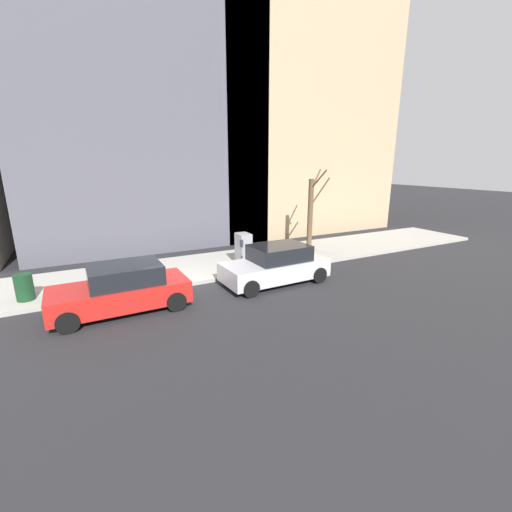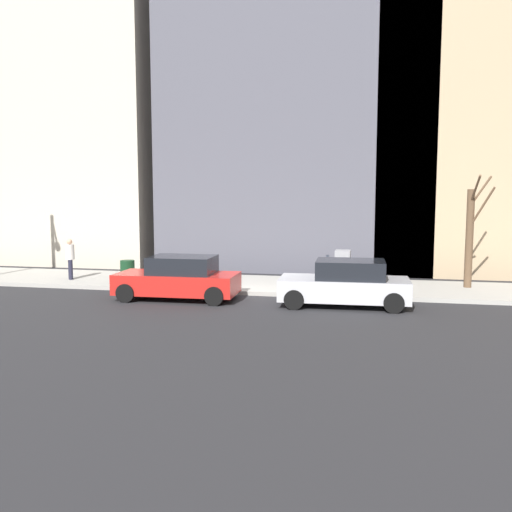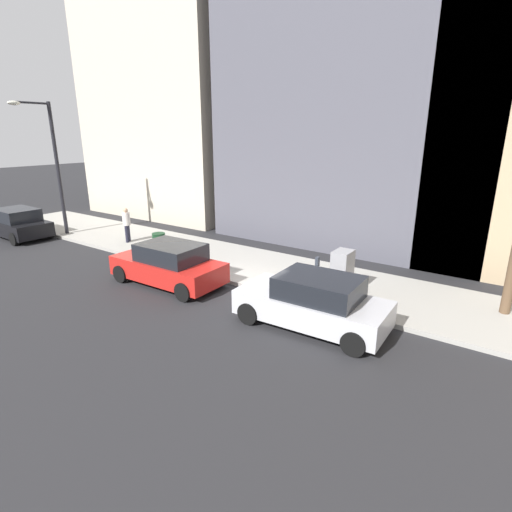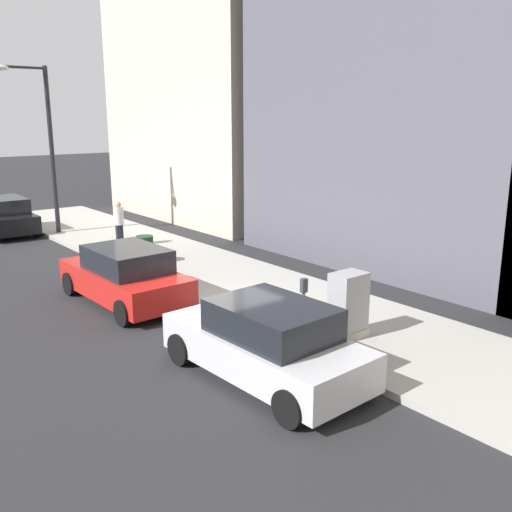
# 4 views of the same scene
# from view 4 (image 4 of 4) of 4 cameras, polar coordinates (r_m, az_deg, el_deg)

# --- Properties ---
(ground_plane) EXTENTS (120.00, 120.00, 0.00)m
(ground_plane) POSITION_cam_4_polar(r_m,az_deg,el_deg) (14.15, -4.19, -6.05)
(ground_plane) COLOR #232326
(sidewalk) EXTENTS (4.00, 36.00, 0.15)m
(sidewalk) POSITION_cam_4_polar(r_m,az_deg,el_deg) (15.29, 1.98, -4.19)
(sidewalk) COLOR #9E9B93
(sidewalk) RESTS_ON ground
(parked_car_silver) EXTENTS (2.05, 4.26, 1.52)m
(parked_car_silver) POSITION_cam_4_polar(r_m,az_deg,el_deg) (10.68, 1.07, -8.63)
(parked_car_silver) COLOR #B7B7BC
(parked_car_silver) RESTS_ON ground
(parked_car_red) EXTENTS (2.01, 4.24, 1.52)m
(parked_car_red) POSITION_cam_4_polar(r_m,az_deg,el_deg) (15.29, -12.94, -1.96)
(parked_car_red) COLOR red
(parked_car_red) RESTS_ON ground
(parked_car_black) EXTENTS (1.98, 4.23, 1.52)m
(parked_car_black) POSITION_cam_4_polar(r_m,az_deg,el_deg) (25.87, -23.95, 3.65)
(parked_car_black) COLOR black
(parked_car_black) RESTS_ON ground
(parking_meter) EXTENTS (0.14, 0.10, 1.35)m
(parking_meter) POSITION_cam_4_polar(r_m,az_deg,el_deg) (12.13, 4.78, -4.64)
(parking_meter) COLOR slate
(parking_meter) RESTS_ON sidewalk
(utility_box) EXTENTS (0.83, 0.61, 1.43)m
(utility_box) POSITION_cam_4_polar(r_m,az_deg,el_deg) (12.43, 9.19, -4.94)
(utility_box) COLOR #A8A399
(utility_box) RESTS_ON sidewalk
(streetlamp) EXTENTS (1.97, 0.32, 6.50)m
(streetlamp) POSITION_cam_4_polar(r_m,az_deg,el_deg) (24.22, -20.46, 11.18)
(streetlamp) COLOR black
(streetlamp) RESTS_ON sidewalk
(trash_bin) EXTENTS (0.56, 0.56, 0.90)m
(trash_bin) POSITION_cam_4_polar(r_m,az_deg,el_deg) (18.71, -11.05, 0.62)
(trash_bin) COLOR #14381E
(trash_bin) RESTS_ON sidewalk
(pedestrian_near_meter) EXTENTS (0.36, 0.36, 1.66)m
(pedestrian_near_meter) POSITION_cam_4_polar(r_m,az_deg,el_deg) (21.18, -13.55, 3.39)
(pedestrian_near_meter) COLOR #1E1E2D
(pedestrian_near_meter) RESTS_ON sidewalk
(office_tower_right) EXTENTS (10.81, 10.81, 15.01)m
(office_tower_right) POSITION_cam_4_polar(r_m,az_deg,el_deg) (29.61, -0.21, 19.15)
(office_tower_right) COLOR #BCB29E
(office_tower_right) RESTS_ON ground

